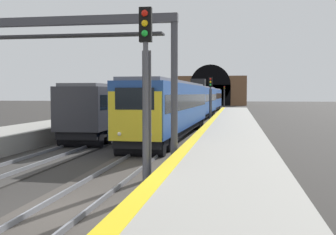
# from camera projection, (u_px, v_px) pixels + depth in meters

# --- Properties ---
(ground_plane) EXTENTS (320.00, 320.00, 0.00)m
(ground_plane) POSITION_uv_depth(u_px,v_px,m) (62.00, 215.00, 11.20)
(ground_plane) COLOR #302D2B
(platform_right) EXTENTS (112.00, 3.84, 1.03)m
(platform_right) POSITION_uv_depth(u_px,v_px,m) (220.00, 202.00, 10.49)
(platform_right) COLOR #9E9B93
(platform_right) RESTS_ON ground_plane
(platform_right_edge_strip) EXTENTS (112.00, 0.50, 0.01)m
(platform_right_edge_strip) POSITION_uv_depth(u_px,v_px,m) (155.00, 180.00, 10.73)
(platform_right_edge_strip) COLOR yellow
(platform_right_edge_strip) RESTS_ON platform_right
(track_main_line) EXTENTS (160.00, 2.75, 0.21)m
(track_main_line) POSITION_uv_depth(u_px,v_px,m) (62.00, 213.00, 11.20)
(track_main_line) COLOR #423D38
(track_main_line) RESTS_ON ground_plane
(train_main_approaching) EXTENTS (60.94, 3.35, 4.98)m
(train_main_approaching) POSITION_uv_depth(u_px,v_px,m) (198.00, 101.00, 50.01)
(train_main_approaching) COLOR #264C99
(train_main_approaching) RESTS_ON ground_plane
(train_adjacent_platform) EXTENTS (58.61, 3.36, 3.85)m
(train_adjacent_platform) POSITION_uv_depth(u_px,v_px,m) (161.00, 102.00, 52.53)
(train_adjacent_platform) COLOR #333338
(train_adjacent_platform) RESTS_ON ground_plane
(railway_signal_near) EXTENTS (0.39, 0.38, 5.87)m
(railway_signal_near) POSITION_uv_depth(u_px,v_px,m) (146.00, 85.00, 12.84)
(railway_signal_near) COLOR #4C4C54
(railway_signal_near) RESTS_ON ground_plane
(railway_signal_mid) EXTENTS (0.39, 0.38, 4.97)m
(railway_signal_mid) POSITION_uv_depth(u_px,v_px,m) (210.00, 96.00, 44.14)
(railway_signal_mid) COLOR #4C4C54
(railway_signal_mid) RESTS_ON ground_plane
(railway_signal_far) EXTENTS (0.39, 0.38, 4.91)m
(railway_signal_far) POSITION_uv_depth(u_px,v_px,m) (224.00, 95.00, 92.10)
(railway_signal_far) COLOR #38383D
(railway_signal_far) RESTS_ON ground_plane
(overhead_signal_gantry) EXTENTS (0.70, 9.27, 6.47)m
(overhead_signal_gantry) POSITION_uv_depth(u_px,v_px,m) (69.00, 52.00, 17.55)
(overhead_signal_gantry) COLOR #3F3F47
(overhead_signal_gantry) RESTS_ON ground_plane
(tunnel_portal) EXTENTS (2.96, 19.08, 10.86)m
(tunnel_portal) POSITION_uv_depth(u_px,v_px,m) (211.00, 91.00, 111.66)
(tunnel_portal) COLOR brown
(tunnel_portal) RESTS_ON ground_plane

